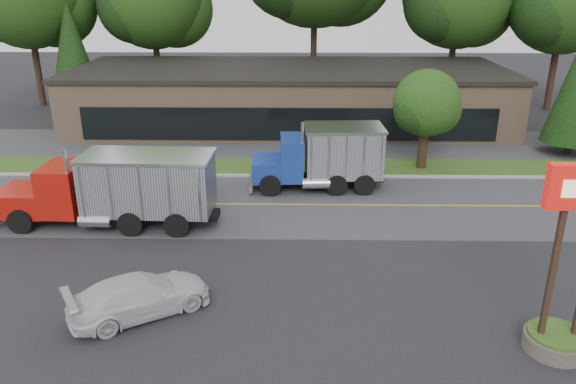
# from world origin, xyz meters

# --- Properties ---
(ground) EXTENTS (140.00, 140.00, 0.00)m
(ground) POSITION_xyz_m (0.00, 0.00, 0.00)
(ground) COLOR #2D2D31
(ground) RESTS_ON ground
(road) EXTENTS (60.00, 8.00, 0.02)m
(road) POSITION_xyz_m (0.00, 9.00, 0.00)
(road) COLOR #4B4B4F
(road) RESTS_ON ground
(center_line) EXTENTS (60.00, 0.12, 0.01)m
(center_line) POSITION_xyz_m (0.00, 9.00, 0.00)
(center_line) COLOR gold
(center_line) RESTS_ON ground
(curb) EXTENTS (60.00, 0.30, 0.12)m
(curb) POSITION_xyz_m (0.00, 13.20, 0.00)
(curb) COLOR #9E9E99
(curb) RESTS_ON ground
(grass_verge) EXTENTS (60.00, 3.40, 0.03)m
(grass_verge) POSITION_xyz_m (0.00, 15.00, 0.00)
(grass_verge) COLOR #31521C
(grass_verge) RESTS_ON ground
(far_parking) EXTENTS (60.00, 7.00, 0.02)m
(far_parking) POSITION_xyz_m (0.00, 20.00, 0.00)
(far_parking) COLOR #4B4B4F
(far_parking) RESTS_ON ground
(strip_mall) EXTENTS (32.00, 12.00, 4.00)m
(strip_mall) POSITION_xyz_m (2.00, 26.00, 2.00)
(strip_mall) COLOR #A17E63
(strip_mall) RESTS_ON ground
(bilo_sign) EXTENTS (2.20, 1.90, 5.95)m
(bilo_sign) POSITION_xyz_m (10.50, -2.50, 2.02)
(bilo_sign) COLOR #6B6054
(bilo_sign) RESTS_ON ground
(tree_far_b) EXTENTS (9.56, 8.99, 13.63)m
(tree_far_b) POSITION_xyz_m (-9.85, 34.11, 8.70)
(tree_far_b) COLOR #382619
(tree_far_b) RESTS_ON ground
(tree_far_e) EXTENTS (9.59, 9.02, 13.67)m
(tree_far_e) POSITION_xyz_m (24.15, 31.11, 8.73)
(tree_far_e) COLOR #382619
(tree_far_e) RESTS_ON ground
(evergreen_left) EXTENTS (4.12, 4.12, 9.35)m
(evergreen_left) POSITION_xyz_m (-16.00, 30.00, 5.14)
(evergreen_left) COLOR #382619
(evergreen_left) RESTS_ON ground
(tree_verge) EXTENTS (4.08, 3.84, 5.82)m
(tree_verge) POSITION_xyz_m (10.06, 15.05, 3.70)
(tree_verge) COLOR #382619
(tree_verge) RESTS_ON ground
(dump_truck_red) EXTENTS (9.99, 2.96, 3.36)m
(dump_truck_red) POSITION_xyz_m (-5.36, 6.49, 1.81)
(dump_truck_red) COLOR black
(dump_truck_red) RESTS_ON ground
(dump_truck_blue) EXTENTS (7.04, 2.94, 3.36)m
(dump_truck_blue) POSITION_xyz_m (4.08, 11.51, 1.80)
(dump_truck_blue) COLOR black
(dump_truck_blue) RESTS_ON ground
(rally_car) EXTENTS (5.01, 4.17, 1.37)m
(rally_car) POSITION_xyz_m (-2.62, -0.75, 0.69)
(rally_car) COLOR silver
(rally_car) RESTS_ON ground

